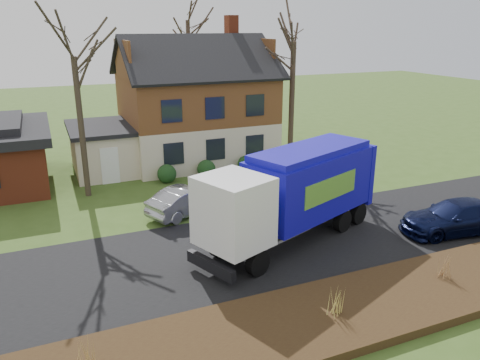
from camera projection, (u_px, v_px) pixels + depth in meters
name	position (u px, v px, depth m)	size (l,w,h in m)	color
ground	(257.00, 248.00, 19.00)	(120.00, 120.00, 0.00)	#37521B
road	(257.00, 248.00, 19.00)	(80.00, 7.00, 0.02)	black
mulch_verge	(330.00, 316.00, 14.32)	(80.00, 3.50, 0.30)	black
main_house	(188.00, 99.00, 30.44)	(12.95, 8.95, 9.26)	beige
garbage_truck	(295.00, 190.00, 19.13)	(9.20, 5.53, 3.84)	black
silver_sedan	(188.00, 200.00, 22.34)	(1.44, 4.14, 1.36)	#98999F
navy_wagon	(456.00, 217.00, 20.28)	(1.98, 4.87, 1.41)	black
tree_front_west	(71.00, 34.00, 22.33)	(3.36, 3.36, 9.99)	#392F22
tree_front_east	(295.00, 20.00, 28.69)	(3.94, 3.94, 10.95)	#3E2F25
tree_back	(187.00, 4.00, 37.54)	(3.87, 3.87, 12.25)	#382921
grass_clump_west	(84.00, 354.00, 11.77)	(0.34, 0.28, 0.91)	tan
grass_clump_mid	(336.00, 301.00, 13.96)	(0.34, 0.28, 0.96)	tan
grass_clump_east	(445.00, 266.00, 16.07)	(0.35, 0.29, 0.87)	#A47848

